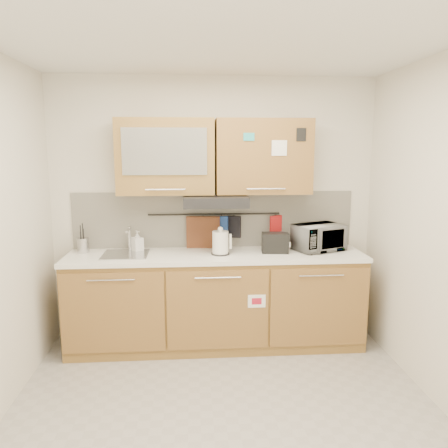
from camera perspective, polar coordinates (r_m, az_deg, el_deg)
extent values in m
plane|color=#9E9993|center=(3.43, 0.18, -23.94)|extent=(3.20, 3.20, 0.00)
plane|color=white|center=(2.93, 0.21, 23.48)|extent=(3.20, 3.20, 0.00)
plane|color=silver|center=(4.39, -1.31, 1.91)|extent=(3.20, 0.00, 3.20)
cube|color=olive|center=(4.31, -1.05, -10.06)|extent=(2.80, 0.60, 0.88)
cube|color=black|center=(4.46, -1.04, -14.78)|extent=(2.80, 0.54, 0.10)
cube|color=olive|center=(4.06, -14.32, -11.19)|extent=(0.91, 0.02, 0.74)
cylinder|color=silver|center=(3.94, -14.58, -7.11)|extent=(0.41, 0.01, 0.01)
cube|color=olive|center=(4.01, -0.80, -11.18)|extent=(0.91, 0.02, 0.74)
cylinder|color=silver|center=(3.88, -0.79, -7.04)|extent=(0.41, 0.01, 0.01)
cube|color=olive|center=(4.16, 12.36, -10.59)|extent=(0.91, 0.02, 0.74)
cylinder|color=silver|center=(4.04, 12.62, -6.59)|extent=(0.41, 0.01, 0.01)
cube|color=white|center=(4.16, -1.07, -4.15)|extent=(2.82, 0.62, 0.04)
cube|color=silver|center=(4.39, -1.29, 0.60)|extent=(2.80, 0.02, 0.56)
cube|color=olive|center=(4.17, -7.60, 8.71)|extent=(0.90, 0.35, 0.70)
cube|color=silver|center=(3.99, -7.78, 9.37)|extent=(0.76, 0.02, 0.42)
cube|color=olive|center=(4.22, 5.11, 8.77)|extent=(0.90, 0.35, 0.70)
cube|color=white|center=(4.06, 7.24, 9.82)|extent=(0.14, 0.00, 0.14)
cube|color=black|center=(4.13, -1.14, 3.08)|extent=(0.60, 0.46, 0.10)
cube|color=silver|center=(4.21, -12.73, -4.02)|extent=(0.42, 0.40, 0.03)
cylinder|color=silver|center=(4.33, -12.23, -1.91)|extent=(0.03, 0.03, 0.24)
cylinder|color=silver|center=(4.24, -12.42, -0.81)|extent=(0.02, 0.18, 0.02)
cylinder|color=black|center=(4.35, -1.27, 1.30)|extent=(1.30, 0.02, 0.02)
cylinder|color=#B2B1B6|center=(4.40, -17.93, -2.65)|extent=(0.13, 0.13, 0.14)
cylinder|color=black|center=(4.40, -18.18, -1.85)|extent=(0.01, 0.01, 0.26)
cylinder|color=black|center=(4.37, -17.82, -2.09)|extent=(0.01, 0.01, 0.24)
cylinder|color=black|center=(4.40, -17.92, -1.70)|extent=(0.01, 0.01, 0.28)
cylinder|color=black|center=(4.38, -18.19, -2.28)|extent=(0.01, 0.01, 0.21)
cylinder|color=white|center=(4.11, -0.48, -2.47)|extent=(0.17, 0.17, 0.22)
sphere|color=white|center=(4.08, -0.48, -0.68)|extent=(0.05, 0.05, 0.05)
cube|color=white|center=(4.12, 0.82, -2.27)|extent=(0.02, 0.03, 0.14)
cylinder|color=black|center=(4.13, -0.48, -3.87)|extent=(0.17, 0.17, 0.01)
cube|color=black|center=(4.21, 6.69, -2.44)|extent=(0.26, 0.17, 0.19)
cube|color=black|center=(4.19, 6.10, -1.27)|extent=(0.08, 0.12, 0.01)
cube|color=black|center=(4.20, 7.33, -1.28)|extent=(0.08, 0.12, 0.01)
imported|color=#999999|center=(4.36, 12.26, -1.73)|extent=(0.55, 0.47, 0.26)
imported|color=#999999|center=(4.31, -11.25, -2.19)|extent=(0.13, 0.13, 0.20)
cube|color=brown|center=(4.37, -2.74, -1.68)|extent=(0.33, 0.05, 0.41)
cube|color=navy|center=(4.36, -0.31, -0.36)|extent=(0.13, 0.06, 0.21)
cube|color=black|center=(4.37, 1.31, -0.37)|extent=(0.14, 0.09, 0.22)
cube|color=#B01719|center=(4.42, 6.79, 0.04)|extent=(0.13, 0.07, 0.16)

